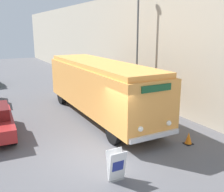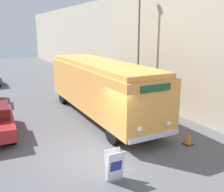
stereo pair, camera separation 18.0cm
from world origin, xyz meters
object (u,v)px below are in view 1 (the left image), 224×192
at_px(streetlamp, 138,32).
at_px(traffic_cone, 189,138).
at_px(vintage_bus, 100,86).
at_px(sign_board, 116,166).

height_order(streetlamp, traffic_cone, streetlamp).
bearing_deg(vintage_bus, streetlamp, 21.04).
xyz_separation_m(streetlamp, traffic_cone, (-1.57, -6.52, -4.46)).
xyz_separation_m(sign_board, traffic_cone, (4.15, 0.96, -0.24)).
height_order(vintage_bus, streetlamp, streetlamp).
xyz_separation_m(vintage_bus, sign_board, (-2.42, -6.21, -1.30)).
distance_m(vintage_bus, sign_board, 6.80).
xyz_separation_m(vintage_bus, streetlamp, (3.29, 1.27, 2.92)).
relative_size(vintage_bus, sign_board, 9.79).
relative_size(vintage_bus, streetlamp, 1.38).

